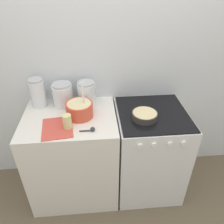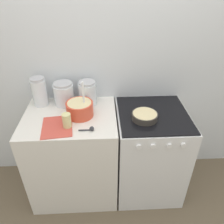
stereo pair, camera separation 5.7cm
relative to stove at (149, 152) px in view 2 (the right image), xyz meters
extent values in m
plane|color=brown|center=(-0.32, -0.31, -0.44)|extent=(12.00, 12.00, 0.00)
cube|color=silver|center=(-0.32, 0.34, 0.76)|extent=(4.55, 0.05, 2.40)
cube|color=silver|center=(-0.71, 0.00, 0.00)|extent=(0.78, 0.62, 0.89)
cube|color=silver|center=(0.00, 0.00, -0.01)|extent=(0.61, 0.62, 0.88)
cube|color=black|center=(0.00, 0.00, 0.44)|extent=(0.58, 0.60, 0.01)
cylinder|color=white|center=(-0.17, -0.32, 0.36)|extent=(0.04, 0.02, 0.04)
cylinder|color=white|center=(-0.06, -0.32, 0.36)|extent=(0.04, 0.02, 0.04)
cylinder|color=white|center=(0.06, -0.32, 0.36)|extent=(0.04, 0.02, 0.04)
cylinder|color=white|center=(0.17, -0.32, 0.36)|extent=(0.04, 0.02, 0.04)
cylinder|color=#D84C33|center=(-0.62, 0.00, 0.51)|extent=(0.22, 0.22, 0.12)
cylinder|color=beige|center=(-0.62, 0.00, 0.53)|extent=(0.19, 0.19, 0.07)
cylinder|color=white|center=(-0.58, 0.00, 0.61)|extent=(0.02, 0.02, 0.29)
cylinder|color=#38332D|center=(-0.09, -0.08, 0.47)|extent=(0.21, 0.21, 0.05)
cylinder|color=beige|center=(-0.09, -0.08, 0.48)|extent=(0.19, 0.19, 0.04)
cylinder|color=silver|center=(-0.98, 0.20, 0.56)|extent=(0.13, 0.13, 0.24)
cylinder|color=olive|center=(-0.98, 0.20, 0.52)|extent=(0.12, 0.12, 0.14)
cylinder|color=#B2B2B7|center=(-0.98, 0.20, 0.69)|extent=(0.12, 0.12, 0.02)
cylinder|color=silver|center=(-0.77, 0.20, 0.54)|extent=(0.18, 0.18, 0.19)
cylinder|color=red|center=(-0.77, 0.20, 0.50)|extent=(0.16, 0.16, 0.11)
cylinder|color=#B2B2B7|center=(-0.77, 0.20, 0.64)|extent=(0.16, 0.16, 0.02)
cylinder|color=silver|center=(-0.56, 0.20, 0.54)|extent=(0.16, 0.16, 0.19)
cylinder|color=white|center=(-0.56, 0.20, 0.50)|extent=(0.14, 0.14, 0.12)
cylinder|color=#B2B2B7|center=(-0.56, 0.20, 0.65)|extent=(0.14, 0.14, 0.02)
cylinder|color=beige|center=(-0.70, -0.16, 0.50)|extent=(0.07, 0.07, 0.12)
cube|color=#CC4C3F|center=(-0.78, -0.15, 0.45)|extent=(0.26, 0.31, 0.01)
cylinder|color=#333338|center=(-0.57, -0.21, 0.45)|extent=(0.09, 0.01, 0.01)
sphere|color=#333338|center=(-0.51, -0.21, 0.46)|extent=(0.04, 0.04, 0.04)
camera|label=1|loc=(-0.48, -1.51, 1.46)|focal=35.00mm
camera|label=2|loc=(-0.43, -1.52, 1.46)|focal=35.00mm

